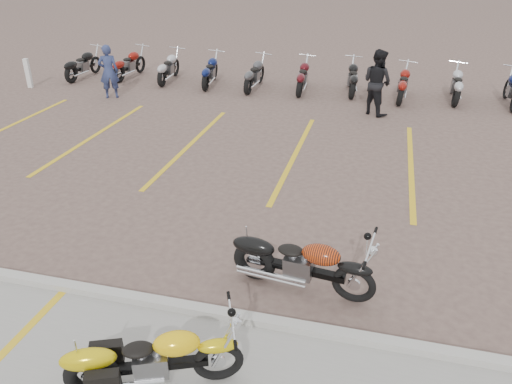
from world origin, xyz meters
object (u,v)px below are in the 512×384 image
flame_cruiser (300,264)px  person_a (109,72)px  yellow_cruiser (151,360)px  bollard (28,73)px  person_b (377,82)px

flame_cruiser → person_a: size_ratio=1.25×
yellow_cruiser → person_a: (-6.51, 10.72, 0.45)m
flame_cruiser → person_a: (-7.79, 8.49, 0.42)m
yellow_cruiser → flame_cruiser: size_ratio=0.88×
yellow_cruiser → bollard: size_ratio=1.89×
flame_cruiser → person_a: person_a is taller
person_a → person_b: bearing=155.8°
person_a → bollard: (-3.44, 0.45, -0.36)m
flame_cruiser → person_b: (0.67, 8.90, 0.51)m
person_b → yellow_cruiser: bearing=118.2°
yellow_cruiser → person_a: person_a is taller
yellow_cruiser → person_b: person_b is taller
yellow_cruiser → person_b: 11.31m
person_a → person_b: size_ratio=0.90×
bollard → person_a: bearing=-7.4°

